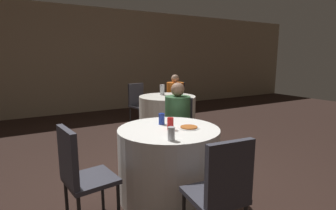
# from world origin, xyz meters

# --- Properties ---
(ground_plane) EXTENTS (16.00, 16.00, 0.00)m
(ground_plane) POSITION_xyz_m (0.00, 0.00, 0.00)
(ground_plane) COLOR black
(wall_back) EXTENTS (16.00, 0.06, 2.80)m
(wall_back) POSITION_xyz_m (0.00, 4.95, 1.40)
(wall_back) COLOR gray
(wall_back) RESTS_ON ground_plane
(table_near) EXTENTS (1.06, 1.06, 0.75)m
(table_near) POSITION_xyz_m (-0.02, -0.03, 0.37)
(table_near) COLOR white
(table_near) RESTS_ON ground_plane
(table_far) EXTENTS (1.08, 1.08, 0.75)m
(table_far) POSITION_xyz_m (1.12, 1.99, 0.37)
(table_far) COLOR white
(table_far) RESTS_ON ground_plane
(chair_near_northeast) EXTENTS (0.56, 0.56, 0.92)m
(chair_near_northeast) POSITION_xyz_m (0.57, 0.71, 0.54)
(chair_near_northeast) COLOR #383842
(chair_near_northeast) RESTS_ON ground_plane
(chair_near_west) EXTENTS (0.45, 0.45, 0.92)m
(chair_near_west) POSITION_xyz_m (-0.95, -0.15, 0.54)
(chair_near_west) COLOR #383842
(chair_near_west) RESTS_ON ground_plane
(chair_near_south) EXTENTS (0.44, 0.44, 0.92)m
(chair_near_south) POSITION_xyz_m (-0.11, -0.97, 0.54)
(chair_near_south) COLOR #383842
(chair_near_south) RESTS_ON ground_plane
(chair_far_northeast) EXTENTS (0.56, 0.56, 0.92)m
(chair_far_northeast) POSITION_xyz_m (1.75, 2.70, 0.54)
(chair_far_northeast) COLOR #383842
(chair_far_northeast) RESTS_ON ground_plane
(chair_far_north) EXTENTS (0.47, 0.48, 0.92)m
(chair_far_north) POSITION_xyz_m (0.92, 2.92, 0.54)
(chair_far_north) COLOR #383842
(chair_far_north) RESTS_ON ground_plane
(person_orange_shirt) EXTENTS (0.50, 0.51, 1.11)m
(person_orange_shirt) POSITION_xyz_m (1.65, 2.58, 0.58)
(person_orange_shirt) COLOR #282828
(person_orange_shirt) RESTS_ON ground_plane
(person_green_jacket) EXTENTS (0.47, 0.48, 1.15)m
(person_green_jacket) POSITION_xyz_m (0.47, 0.59, 0.58)
(person_green_jacket) COLOR #4C4238
(person_green_jacket) RESTS_ON ground_plane
(pizza_plate_near) EXTENTS (0.22, 0.22, 0.02)m
(pizza_plate_near) POSITION_xyz_m (0.17, -0.13, 0.76)
(pizza_plate_near) COLOR white
(pizza_plate_near) RESTS_ON table_near
(soda_can_silver) EXTENTS (0.07, 0.07, 0.12)m
(soda_can_silver) POSITION_xyz_m (-0.20, -0.39, 0.81)
(soda_can_silver) COLOR silver
(soda_can_silver) RESTS_ON table_near
(soda_can_blue) EXTENTS (0.07, 0.07, 0.12)m
(soda_can_blue) POSITION_xyz_m (0.00, 0.16, 0.81)
(soda_can_blue) COLOR #1E38A5
(soda_can_blue) RESTS_ON table_near
(soda_can_red) EXTENTS (0.07, 0.07, 0.12)m
(soda_can_red) POSITION_xyz_m (-0.02, -0.07, 0.81)
(soda_can_red) COLOR red
(soda_can_red) RESTS_ON table_near
(bottle_far) EXTENTS (0.09, 0.09, 0.20)m
(bottle_far) POSITION_xyz_m (1.11, 2.18, 0.85)
(bottle_far) COLOR white
(bottle_far) RESTS_ON table_far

